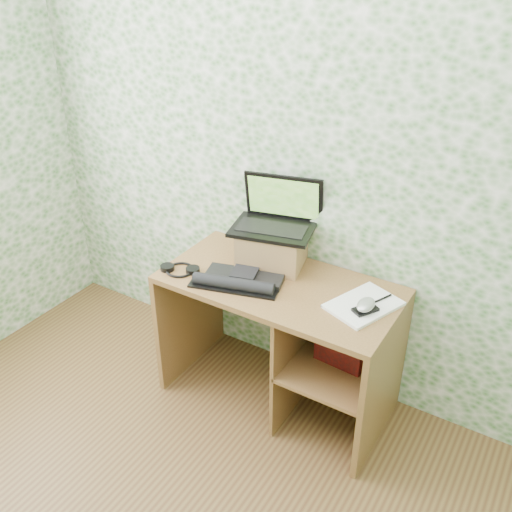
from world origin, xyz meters
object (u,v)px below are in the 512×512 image
Objects in this scene: riser at (272,247)px; keyboard at (240,280)px; notepad at (364,305)px; desk at (295,328)px; laptop at (277,216)px.

riser is 0.72× the size of keyboard.
notepad is (0.60, 0.14, -0.01)m from keyboard.
notepad is (0.36, -0.00, 0.28)m from desk.
keyboard is (-0.25, -0.14, 0.29)m from desk.
laptop is at bearing 90.00° from riser.
keyboard is (-0.04, -0.25, -0.08)m from riser.
keyboard reaches higher than notepad.
desk is 0.44m from riser.
laptop is at bearing -175.07° from notepad.
riser is (-0.21, 0.12, 0.37)m from desk.
notepad reaches higher than desk.
riser is at bearing -170.85° from notepad.
laptop is (-0.21, 0.16, 0.53)m from desk.
desk is 2.59× the size of laptop.
notepad is (0.56, -0.16, -0.25)m from laptop.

